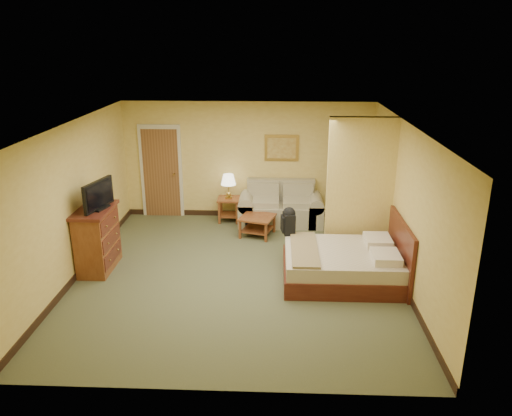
# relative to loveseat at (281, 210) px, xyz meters

# --- Properties ---
(floor) EXTENTS (6.00, 6.00, 0.00)m
(floor) POSITION_rel_loveseat_xyz_m (-0.74, -2.58, -0.30)
(floor) COLOR #515537
(floor) RESTS_ON ground
(ceiling) EXTENTS (6.00, 6.00, 0.00)m
(ceiling) POSITION_rel_loveseat_xyz_m (-0.74, -2.58, 2.30)
(ceiling) COLOR white
(ceiling) RESTS_ON back_wall
(back_wall) EXTENTS (5.50, 0.02, 2.60)m
(back_wall) POSITION_rel_loveseat_xyz_m (-0.74, 0.42, 1.00)
(back_wall) COLOR #E1C260
(back_wall) RESTS_ON floor
(left_wall) EXTENTS (0.02, 6.00, 2.60)m
(left_wall) POSITION_rel_loveseat_xyz_m (-3.49, -2.58, 1.00)
(left_wall) COLOR #E1C260
(left_wall) RESTS_ON floor
(right_wall) EXTENTS (0.02, 6.00, 2.60)m
(right_wall) POSITION_rel_loveseat_xyz_m (2.01, -2.58, 1.00)
(right_wall) COLOR #E1C260
(right_wall) RESTS_ON floor
(partition) EXTENTS (1.20, 0.15, 2.60)m
(partition) POSITION_rel_loveseat_xyz_m (1.41, -1.65, 1.00)
(partition) COLOR #E1C260
(partition) RESTS_ON floor
(door) EXTENTS (0.94, 0.16, 2.10)m
(door) POSITION_rel_loveseat_xyz_m (-2.69, 0.39, 0.73)
(door) COLOR beige
(door) RESTS_ON floor
(baseboard) EXTENTS (5.50, 0.02, 0.12)m
(baseboard) POSITION_rel_loveseat_xyz_m (-0.74, 0.41, -0.24)
(baseboard) COLOR black
(baseboard) RESTS_ON floor
(loveseat) EXTENTS (1.83, 0.85, 0.92)m
(loveseat) POSITION_rel_loveseat_xyz_m (0.00, 0.00, 0.00)
(loveseat) COLOR tan
(loveseat) RESTS_ON floor
(side_table) EXTENTS (0.49, 0.49, 0.53)m
(side_table) POSITION_rel_loveseat_xyz_m (-1.15, 0.07, 0.05)
(side_table) COLOR brown
(side_table) RESTS_ON floor
(table_lamp) EXTENTS (0.33, 0.33, 0.54)m
(table_lamp) POSITION_rel_loveseat_xyz_m (-1.15, 0.07, 0.64)
(table_lamp) COLOR #AE9040
(table_lamp) RESTS_ON side_table
(coffee_table) EXTENTS (0.81, 0.81, 0.42)m
(coffee_table) POSITION_rel_loveseat_xyz_m (-0.48, -0.76, -0.00)
(coffee_table) COLOR brown
(coffee_table) RESTS_ON floor
(wall_picture) EXTENTS (0.75, 0.04, 0.58)m
(wall_picture) POSITION_rel_loveseat_xyz_m (0.00, 0.40, 1.30)
(wall_picture) COLOR #B78E3F
(wall_picture) RESTS_ON back_wall
(dresser) EXTENTS (0.55, 1.05, 1.13)m
(dresser) POSITION_rel_loveseat_xyz_m (-3.22, -2.43, 0.27)
(dresser) COLOR brown
(dresser) RESTS_ON floor
(tv) EXTENTS (0.28, 0.80, 0.50)m
(tv) POSITION_rel_loveseat_xyz_m (-3.12, -2.43, 1.06)
(tv) COLOR black
(tv) RESTS_ON dresser
(bed) EXTENTS (1.96, 1.65, 1.07)m
(bed) POSITION_rel_loveseat_xyz_m (1.08, -2.68, -0.01)
(bed) COLOR #491911
(bed) RESTS_ON floor
(backpack) EXTENTS (0.24, 0.32, 0.50)m
(backpack) POSITION_rel_loveseat_xyz_m (0.13, -1.92, 0.49)
(backpack) COLOR black
(backpack) RESTS_ON bed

